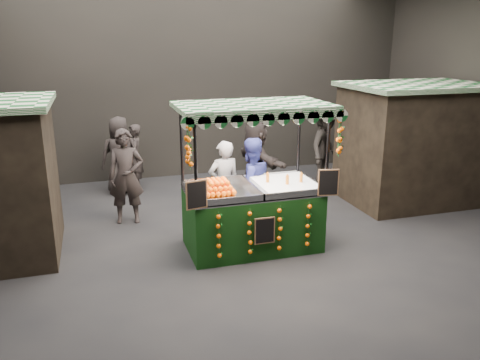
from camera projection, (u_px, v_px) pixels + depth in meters
name	position (u px, v px, depth m)	size (l,w,h in m)	color
ground	(242.00, 249.00, 8.36)	(12.00, 12.00, 0.00)	black
market_hall	(242.00, 48.00, 7.40)	(12.10, 10.10, 5.05)	black
neighbour_stall_right	(413.00, 143.00, 10.60)	(3.00, 2.20, 2.60)	black
juice_stall	(253.00, 205.00, 8.23)	(2.59, 1.52, 2.51)	black
vendor_grey	(224.00, 185.00, 9.16)	(0.66, 0.47, 1.70)	gray
vendor_blue	(250.00, 185.00, 9.00)	(0.98, 0.83, 1.78)	navy
shopper_0	(126.00, 177.00, 9.38)	(0.74, 0.54, 1.87)	#282221
shopper_1	(379.00, 157.00, 10.79)	(1.19, 1.19, 1.94)	#2C2924
shopper_2	(121.00, 159.00, 11.49)	(0.96, 0.66, 1.51)	black
shopper_3	(325.00, 146.00, 11.93)	(1.38, 1.38, 1.92)	black
shopper_4	(120.00, 155.00, 11.18)	(0.91, 0.61, 1.82)	black
shopper_5	(256.00, 162.00, 10.50)	(0.89, 1.79, 1.84)	#2D2625
shopper_6	(135.00, 157.00, 11.52)	(0.41, 0.59, 1.58)	#2C2524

